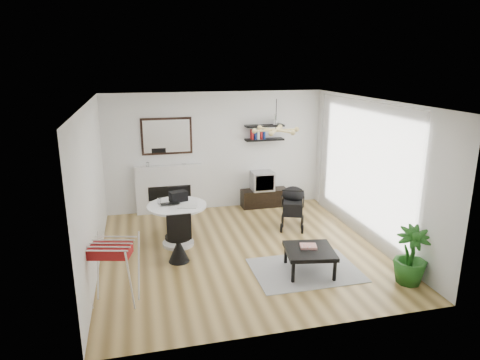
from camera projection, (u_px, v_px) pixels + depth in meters
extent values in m
plane|color=olive|center=(242.00, 251.00, 7.83)|extent=(5.00, 5.00, 0.00)
plane|color=white|center=(242.00, 102.00, 7.11)|extent=(5.00, 5.00, 0.00)
plane|color=white|center=(216.00, 151.00, 9.81)|extent=(5.00, 0.00, 5.00)
plane|color=white|center=(92.00, 189.00, 6.90)|extent=(0.00, 5.00, 5.00)
plane|color=white|center=(371.00, 171.00, 8.04)|extent=(0.00, 5.00, 5.00)
cube|color=white|center=(361.00, 169.00, 8.20)|extent=(0.04, 3.60, 2.60)
cube|color=white|center=(169.00, 189.00, 9.70)|extent=(1.50, 0.15, 1.10)
cube|color=black|center=(170.00, 193.00, 9.66)|extent=(0.95, 0.06, 0.32)
cube|color=black|center=(167.00, 136.00, 9.44)|extent=(1.12, 0.03, 0.82)
cube|color=white|center=(167.00, 136.00, 9.42)|extent=(1.02, 0.01, 0.72)
cube|color=black|center=(264.00, 140.00, 9.87)|extent=(0.90, 0.25, 0.04)
cube|color=black|center=(265.00, 126.00, 9.79)|extent=(0.90, 0.25, 0.04)
cube|color=black|center=(264.00, 198.00, 10.18)|extent=(1.10, 0.38, 0.41)
cube|color=#B3B2B5|center=(262.00, 181.00, 10.05)|extent=(0.51, 0.44, 0.44)
cube|color=black|center=(265.00, 183.00, 9.85)|extent=(0.43, 0.01, 0.35)
cylinder|color=white|center=(178.00, 243.00, 8.07)|extent=(0.59, 0.59, 0.06)
cylinder|color=white|center=(178.00, 224.00, 7.97)|extent=(0.15, 0.15, 0.69)
cylinder|color=white|center=(177.00, 206.00, 7.87)|extent=(1.09, 1.09, 0.04)
imported|color=black|center=(171.00, 205.00, 7.82)|extent=(0.37, 0.25, 0.03)
cube|color=black|center=(178.00, 196.00, 8.05)|extent=(0.36, 0.28, 0.19)
cube|color=white|center=(188.00, 206.00, 7.79)|extent=(0.39, 0.35, 0.01)
cylinder|color=white|center=(159.00, 201.00, 7.90)|extent=(0.07, 0.07, 0.11)
cylinder|color=black|center=(179.00, 212.00, 8.55)|extent=(0.44, 0.44, 0.05)
cone|color=black|center=(179.00, 223.00, 8.61)|extent=(0.36, 0.36, 0.42)
cube|color=black|center=(178.00, 197.00, 8.67)|extent=(0.40, 0.07, 0.45)
cylinder|color=black|center=(178.00, 237.00, 7.30)|extent=(0.44, 0.44, 0.05)
cone|color=black|center=(179.00, 250.00, 7.36)|extent=(0.36, 0.36, 0.42)
cube|color=black|center=(179.00, 227.00, 7.04)|extent=(0.40, 0.05, 0.45)
cube|color=maroon|center=(111.00, 249.00, 5.88)|extent=(0.62, 0.45, 0.15)
cube|color=black|center=(293.00, 207.00, 8.79)|extent=(0.57, 0.68, 0.27)
ellipsoid|color=black|center=(293.00, 194.00, 8.90)|extent=(0.46, 0.46, 0.33)
cylinder|color=black|center=(293.00, 191.00, 8.32)|extent=(0.40, 0.19, 0.03)
torus|color=black|center=(283.00, 219.00, 9.18)|extent=(0.12, 0.21, 0.20)
torus|color=black|center=(302.00, 220.00, 9.12)|extent=(0.12, 0.21, 0.20)
torus|color=black|center=(281.00, 228.00, 8.67)|extent=(0.12, 0.21, 0.20)
torus|color=black|center=(302.00, 229.00, 8.61)|extent=(0.12, 0.21, 0.20)
cube|color=#A5A5A5|center=(305.00, 270.00, 7.09)|extent=(1.73, 1.25, 0.01)
cube|color=black|center=(310.00, 251.00, 6.94)|extent=(0.89, 0.89, 0.07)
cube|color=black|center=(293.00, 272.00, 6.65)|extent=(0.04, 0.04, 0.33)
cube|color=black|center=(335.00, 271.00, 6.70)|extent=(0.04, 0.04, 0.33)
cube|color=black|center=(286.00, 254.00, 7.28)|extent=(0.04, 0.04, 0.33)
cube|color=black|center=(324.00, 253.00, 7.33)|extent=(0.04, 0.04, 0.33)
cube|color=#CB4232|center=(308.00, 246.00, 6.99)|extent=(0.31, 0.27, 0.04)
imported|color=#1F5819|center=(411.00, 256.00, 6.58)|extent=(0.64, 0.64, 0.92)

